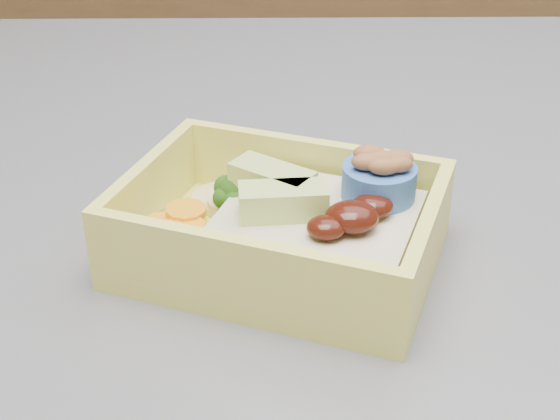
{
  "coord_description": "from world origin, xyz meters",
  "views": [
    {
      "loc": [
        0.01,
        -0.5,
        1.17
      ],
      "look_at": [
        0.02,
        -0.13,
        0.95
      ],
      "focal_mm": 50.0,
      "sensor_mm": 36.0,
      "label": 1
    }
  ],
  "objects": [
    {
      "name": "bento_box",
      "position": [
        0.02,
        -0.13,
        0.94
      ],
      "size": [
        0.2,
        0.17,
        0.06
      ],
      "rotation": [
        0.0,
        0.0,
        -0.36
      ],
      "color": "#E2DE5D",
      "rests_on": "island"
    }
  ]
}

